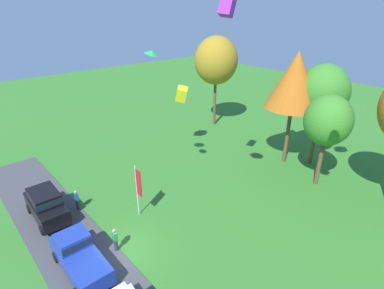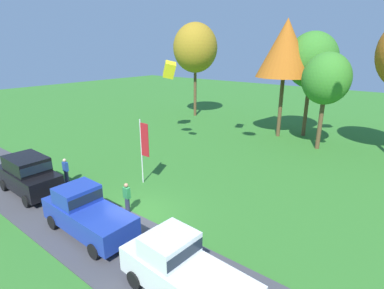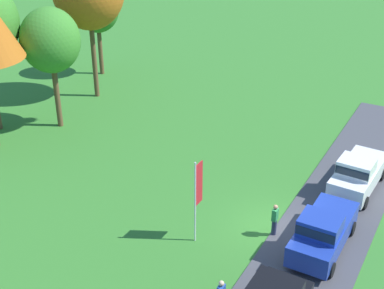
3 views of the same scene
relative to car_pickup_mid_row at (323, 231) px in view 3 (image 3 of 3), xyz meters
name	(u,v)px [view 3 (image 3 of 3)]	position (x,y,z in m)	size (l,w,h in m)	color
ground_plane	(274,229)	(0.60, 2.47, -1.11)	(120.00, 120.00, 0.00)	#337528
pavement_strip	(318,242)	(0.60, 0.26, -1.08)	(36.00, 4.40, 0.06)	#424247
car_pickup_mid_row	(323,231)	(0.00, 0.00, 0.00)	(5.02, 2.10, 2.14)	#1E389E
car_pickup_near_entrance	(358,173)	(5.95, -0.13, 0.00)	(5.10, 2.27, 2.14)	white
person_on_lawn	(275,220)	(0.10, 2.32, -0.23)	(0.36, 0.24, 1.71)	#2D334C
tree_center_back	(50,41)	(4.65, 19.55, 4.82)	(3.82, 3.82, 8.06)	brown
tree_far_left	(97,9)	(14.45, 23.51, 4.41)	(3.56, 3.56, 7.51)	brown
flag_banner	(198,190)	(-1.84, 5.41, 1.56)	(0.71, 0.08, 4.21)	silver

